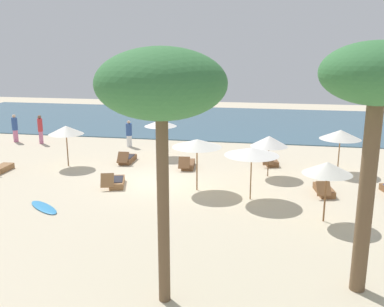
{
  "coord_description": "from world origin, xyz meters",
  "views": [
    {
      "loc": [
        5.52,
        -18.53,
        6.1
      ],
      "look_at": [
        1.78,
        1.3,
        1.1
      ],
      "focal_mm": 40.62,
      "sensor_mm": 36.0,
      "label": 1
    }
  ],
  "objects_px": {
    "lounger_1": "(116,182)",
    "umbrella_3": "(66,130)",
    "umbrella_4": "(340,135)",
    "lounger_5": "(324,190)",
    "lounger_2": "(0,169)",
    "lounger_3": "(127,159)",
    "dog": "(248,156)",
    "umbrella_5": "(160,123)",
    "lounger_4": "(270,161)",
    "person_2": "(15,128)",
    "umbrella_2": "(252,152)",
    "surfboard": "(44,207)",
    "person_0": "(129,134)",
    "umbrella_0": "(327,168)",
    "palm_0": "(378,82)",
    "umbrella_6": "(197,143)",
    "palm_2": "(161,87)",
    "lounger_0": "(188,164)",
    "person_1": "(40,129)",
    "umbrella_1": "(269,141)"
  },
  "relations": [
    {
      "from": "umbrella_3",
      "to": "surfboard",
      "type": "distance_m",
      "value": 6.42
    },
    {
      "from": "lounger_0",
      "to": "palm_0",
      "type": "xyz_separation_m",
      "value": [
        6.54,
        -10.53,
        5.13
      ]
    },
    {
      "from": "umbrella_1",
      "to": "umbrella_5",
      "type": "relative_size",
      "value": 0.95
    },
    {
      "from": "person_0",
      "to": "lounger_5",
      "type": "bearing_deg",
      "value": -32.47
    },
    {
      "from": "lounger_3",
      "to": "umbrella_5",
      "type": "bearing_deg",
      "value": 49.04
    },
    {
      "from": "lounger_3",
      "to": "person_2",
      "type": "bearing_deg",
      "value": 158.02
    },
    {
      "from": "umbrella_0",
      "to": "lounger_5",
      "type": "relative_size",
      "value": 1.25
    },
    {
      "from": "lounger_2",
      "to": "person_2",
      "type": "height_order",
      "value": "person_2"
    },
    {
      "from": "umbrella_0",
      "to": "umbrella_2",
      "type": "xyz_separation_m",
      "value": [
        -2.71,
        1.85,
        0.03
      ]
    },
    {
      "from": "umbrella_5",
      "to": "person_2",
      "type": "height_order",
      "value": "umbrella_5"
    },
    {
      "from": "umbrella_4",
      "to": "umbrella_5",
      "type": "distance_m",
      "value": 9.6
    },
    {
      "from": "lounger_0",
      "to": "person_0",
      "type": "relative_size",
      "value": 1.05
    },
    {
      "from": "person_2",
      "to": "dog",
      "type": "xyz_separation_m",
      "value": [
        15.22,
        -1.64,
        -0.74
      ]
    },
    {
      "from": "surfboard",
      "to": "umbrella_0",
      "type": "bearing_deg",
      "value": 3.69
    },
    {
      "from": "umbrella_2",
      "to": "palm_0",
      "type": "distance_m",
      "value": 7.79
    },
    {
      "from": "umbrella_3",
      "to": "lounger_1",
      "type": "height_order",
      "value": "umbrella_3"
    },
    {
      "from": "umbrella_4",
      "to": "lounger_5",
      "type": "height_order",
      "value": "umbrella_4"
    },
    {
      "from": "umbrella_3",
      "to": "dog",
      "type": "bearing_deg",
      "value": 19.59
    },
    {
      "from": "umbrella_5",
      "to": "lounger_2",
      "type": "relative_size",
      "value": 1.27
    },
    {
      "from": "umbrella_5",
      "to": "lounger_4",
      "type": "bearing_deg",
      "value": -6.2
    },
    {
      "from": "lounger_0",
      "to": "surfboard",
      "type": "bearing_deg",
      "value": -123.03
    },
    {
      "from": "lounger_2",
      "to": "lounger_3",
      "type": "xyz_separation_m",
      "value": [
        5.63,
        2.99,
        0.0
      ]
    },
    {
      "from": "lounger_2",
      "to": "palm_2",
      "type": "distance_m",
      "value": 15.19
    },
    {
      "from": "umbrella_4",
      "to": "person_2",
      "type": "height_order",
      "value": "umbrella_4"
    },
    {
      "from": "umbrella_3",
      "to": "lounger_5",
      "type": "xyz_separation_m",
      "value": [
        12.69,
        -2.09,
        -1.75
      ]
    },
    {
      "from": "umbrella_3",
      "to": "palm_2",
      "type": "bearing_deg",
      "value": -54.15
    },
    {
      "from": "lounger_1",
      "to": "umbrella_3",
      "type": "bearing_deg",
      "value": 143.46
    },
    {
      "from": "lounger_5",
      "to": "person_0",
      "type": "xyz_separation_m",
      "value": [
        -11.0,
        7.0,
        0.65
      ]
    },
    {
      "from": "umbrella_2",
      "to": "surfboard",
      "type": "height_order",
      "value": "umbrella_2"
    },
    {
      "from": "umbrella_0",
      "to": "palm_2",
      "type": "relative_size",
      "value": 0.36
    },
    {
      "from": "umbrella_6",
      "to": "dog",
      "type": "xyz_separation_m",
      "value": [
        1.83,
        5.83,
        -1.92
      ]
    },
    {
      "from": "umbrella_4",
      "to": "umbrella_6",
      "type": "height_order",
      "value": "umbrella_6"
    },
    {
      "from": "lounger_4",
      "to": "lounger_2",
      "type": "bearing_deg",
      "value": -163.24
    },
    {
      "from": "lounger_5",
      "to": "dog",
      "type": "bearing_deg",
      "value": 123.68
    },
    {
      "from": "lounger_3",
      "to": "lounger_5",
      "type": "distance_m",
      "value": 10.46
    },
    {
      "from": "lounger_2",
      "to": "person_0",
      "type": "bearing_deg",
      "value": 55.55
    },
    {
      "from": "lounger_0",
      "to": "umbrella_4",
      "type": "bearing_deg",
      "value": 4.28
    },
    {
      "from": "umbrella_5",
      "to": "lounger_1",
      "type": "bearing_deg",
      "value": -95.99
    },
    {
      "from": "lounger_1",
      "to": "dog",
      "type": "bearing_deg",
      "value": 47.25
    },
    {
      "from": "umbrella_1",
      "to": "lounger_1",
      "type": "height_order",
      "value": "umbrella_1"
    },
    {
      "from": "umbrella_4",
      "to": "surfboard",
      "type": "xyz_separation_m",
      "value": [
        -11.86,
        -7.27,
        -1.88
      ]
    },
    {
      "from": "lounger_5",
      "to": "lounger_2",
      "type": "bearing_deg",
      "value": 178.52
    },
    {
      "from": "person_2",
      "to": "lounger_1",
      "type": "bearing_deg",
      "value": -37.96
    },
    {
      "from": "umbrella_2",
      "to": "person_1",
      "type": "bearing_deg",
      "value": 149.81
    },
    {
      "from": "umbrella_1",
      "to": "palm_2",
      "type": "height_order",
      "value": "palm_2"
    },
    {
      "from": "umbrella_4",
      "to": "palm_2",
      "type": "bearing_deg",
      "value": -114.61
    },
    {
      "from": "umbrella_4",
      "to": "umbrella_6",
      "type": "relative_size",
      "value": 0.95
    },
    {
      "from": "umbrella_3",
      "to": "lounger_4",
      "type": "xyz_separation_m",
      "value": [
        10.39,
        2.3,
        -1.75
      ]
    },
    {
      "from": "lounger_1",
      "to": "person_1",
      "type": "bearing_deg",
      "value": 136.52
    },
    {
      "from": "umbrella_6",
      "to": "dog",
      "type": "distance_m",
      "value": 6.41
    }
  ]
}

